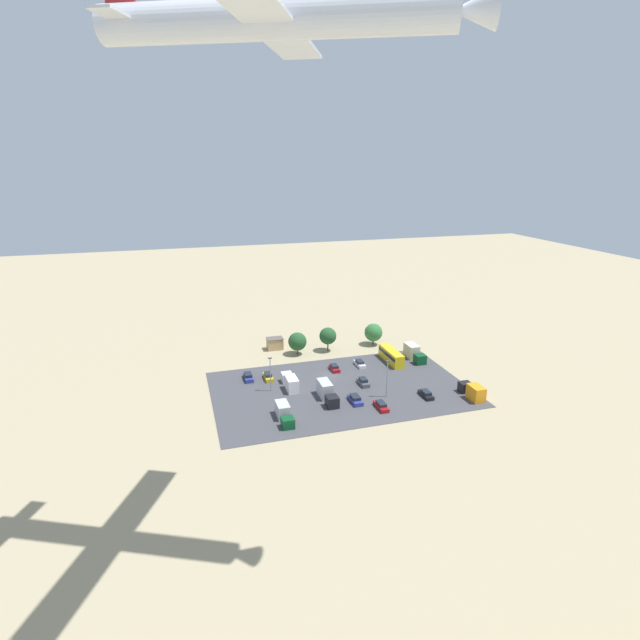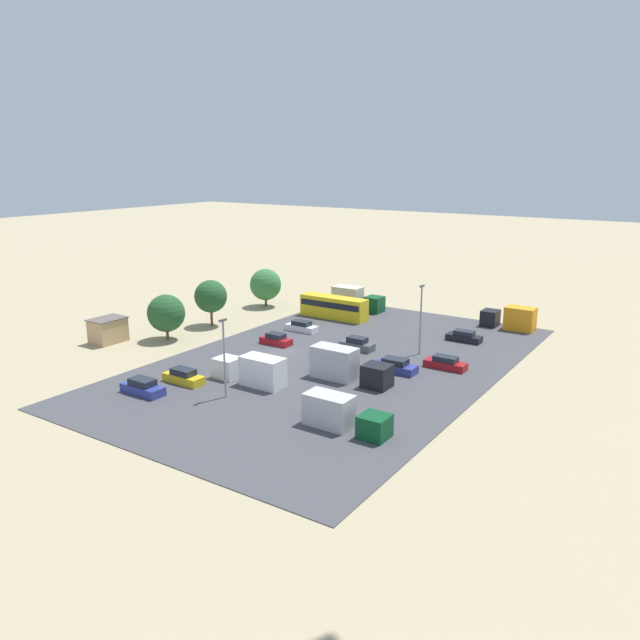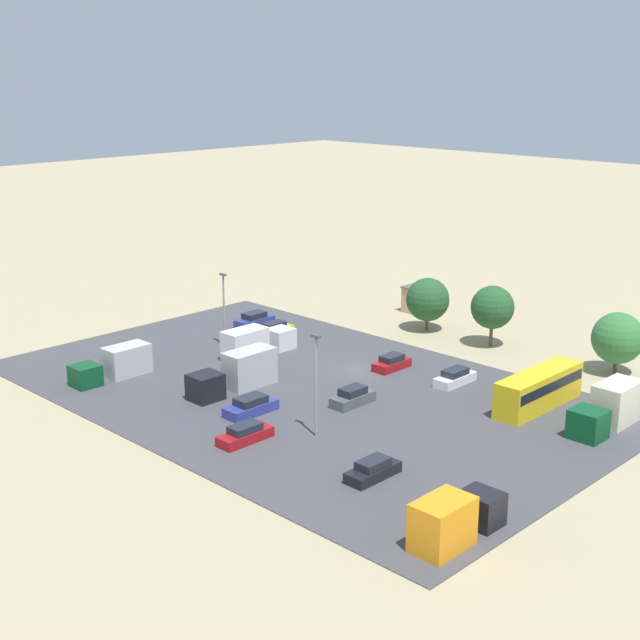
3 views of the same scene
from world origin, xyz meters
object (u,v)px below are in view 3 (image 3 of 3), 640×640
(parked_car_0, at_px, (274,330))
(parked_truck_2, at_px, (454,520))
(parked_car_4, at_px, (251,406))
(parked_truck_0, at_px, (255,343))
(bus, at_px, (539,388))
(parked_car_5, at_px, (254,320))
(parked_car_1, at_px, (455,378))
(parked_truck_1, at_px, (116,364))
(shed_building, at_px, (423,300))
(parked_car_2, at_px, (353,397))
(parked_car_7, at_px, (245,434))
(parked_car_6, at_px, (392,363))
(parked_car_3, at_px, (373,470))
(parked_truck_4, at_px, (609,408))
(parked_truck_3, at_px, (237,373))

(parked_car_0, relative_size, parked_truck_2, 0.64)
(parked_car_4, height_order, parked_truck_0, parked_truck_0)
(bus, xyz_separation_m, parked_car_5, (36.33, 0.53, -1.06))
(bus, relative_size, parked_car_0, 2.24)
(parked_car_1, bearing_deg, parked_truck_1, -138.61)
(shed_building, relative_size, parked_car_2, 1.04)
(parked_car_4, distance_m, parked_truck_2, 25.40)
(parked_car_4, xyz_separation_m, parked_truck_2, (-24.86, 5.14, 0.82))
(parked_truck_0, bearing_deg, parked_car_2, -10.74)
(parked_truck_0, distance_m, parked_truck_1, 14.31)
(parked_car_7, bearing_deg, shed_building, 109.17)
(bus, height_order, parked_car_7, bus)
(parked_truck_1, bearing_deg, parked_car_2, -153.10)
(parked_car_6, bearing_deg, parked_car_3, -53.10)
(parked_truck_2, bearing_deg, parked_truck_0, 156.48)
(parked_car_4, bearing_deg, parked_truck_0, 137.07)
(parked_car_5, distance_m, parked_truck_0, 11.05)
(shed_building, relative_size, parked_car_0, 0.96)
(parked_car_3, bearing_deg, parked_car_5, 150.62)
(parked_car_1, height_order, parked_truck_2, parked_truck_2)
(parked_car_6, bearing_deg, shed_building, 120.31)
(parked_car_4, xyz_separation_m, parked_car_5, (19.80, -17.89, 0.02))
(parked_car_7, bearing_deg, bus, 61.17)
(parked_car_7, height_order, parked_truck_4, parked_truck_4)
(parked_car_2, relative_size, parked_car_4, 0.88)
(parked_car_0, bearing_deg, parked_truck_3, 126.16)
(parked_car_0, distance_m, parked_car_6, 16.39)
(parked_car_6, bearing_deg, parked_truck_0, -152.32)
(bus, bearing_deg, parked_truck_4, -178.50)
(parked_truck_3, height_order, parked_truck_4, parked_truck_4)
(bus, xyz_separation_m, parked_car_0, (31.86, 1.63, -1.07))
(parked_car_6, xyz_separation_m, parked_truck_0, (12.52, 6.57, 0.80))
(bus, height_order, parked_car_1, bus)
(shed_building, distance_m, bus, 31.55)
(parked_truck_3, bearing_deg, parked_car_4, 149.97)
(parked_car_7, distance_m, parked_truck_3, 11.91)
(parked_car_6, bearing_deg, parked_truck_1, -130.17)
(parked_car_5, bearing_deg, parked_car_6, -1.79)
(parked_car_2, bearing_deg, parked_car_6, 111.00)
(parked_car_1, distance_m, parked_car_5, 27.74)
(shed_building, height_order, parked_car_3, shed_building)
(shed_building, bearing_deg, parked_truck_3, 97.81)
(parked_car_4, distance_m, parked_car_7, 5.84)
(parked_car_6, distance_m, parked_truck_2, 32.68)
(parked_car_1, xyz_separation_m, parked_car_7, (3.84, 22.31, -0.01))
(parked_car_2, bearing_deg, bus, 42.59)
(shed_building, xyz_separation_m, parked_truck_1, (6.16, 38.72, -0.21))
(parked_car_0, height_order, parked_truck_4, parked_truck_4)
(parked_car_0, bearing_deg, bus, -177.06)
(parked_car_5, bearing_deg, parked_car_3, -29.38)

